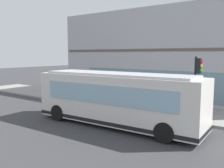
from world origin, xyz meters
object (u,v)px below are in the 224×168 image
object	(u,v)px
traffic_light_near_corner	(197,76)
pedestrian_by_light_pole	(57,87)
fire_hydrant	(151,99)
pedestrian_near_building_entrance	(173,99)
city_bus_nearside	(116,99)

from	to	relation	value
traffic_light_near_corner	pedestrian_by_light_pole	distance (m)	13.45
fire_hydrant	pedestrian_near_building_entrance	xyz separation A→B (m)	(-2.53, -2.97, 0.65)
traffic_light_near_corner	pedestrian_by_light_pole	bearing A→B (deg)	86.76
pedestrian_near_building_entrance	city_bus_nearside	bearing A→B (deg)	155.35
pedestrian_by_light_pole	pedestrian_near_building_entrance	world-z (taller)	pedestrian_near_building_entrance
fire_hydrant	pedestrian_near_building_entrance	bearing A→B (deg)	-130.37
pedestrian_by_light_pole	pedestrian_near_building_entrance	size ratio (longest dim) A/B	0.88
city_bus_nearside	pedestrian_near_building_entrance	size ratio (longest dim) A/B	5.79
pedestrian_by_light_pole	fire_hydrant	bearing A→B (deg)	-74.62
city_bus_nearside	pedestrian_by_light_pole	xyz separation A→B (m)	(4.12, 9.78, -0.53)
traffic_light_near_corner	pedestrian_near_building_entrance	xyz separation A→B (m)	(0.60, 1.71, -1.67)
city_bus_nearside	pedestrian_by_light_pole	world-z (taller)	city_bus_nearside
traffic_light_near_corner	pedestrian_near_building_entrance	distance (m)	2.46
fire_hydrant	pedestrian_by_light_pole	world-z (taller)	pedestrian_by_light_pole
fire_hydrant	pedestrian_near_building_entrance	world-z (taller)	pedestrian_near_building_entrance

